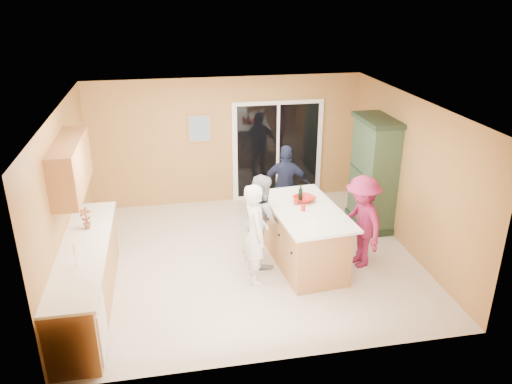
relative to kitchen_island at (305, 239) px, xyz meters
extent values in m
plane|color=beige|center=(-0.87, 0.36, -0.47)|extent=(5.50, 5.50, 0.00)
cube|color=white|center=(-0.87, 0.36, 2.13)|extent=(5.50, 5.00, 0.10)
cube|color=tan|center=(-0.87, 2.86, 0.83)|extent=(5.50, 0.10, 2.60)
cube|color=tan|center=(-0.87, -2.14, 0.83)|extent=(5.50, 0.10, 2.60)
cube|color=tan|center=(-3.62, 0.36, 0.83)|extent=(0.10, 5.00, 2.60)
cube|color=tan|center=(1.88, 0.36, 0.83)|extent=(0.10, 5.00, 2.60)
cube|color=#AF7944|center=(-3.32, -0.54, -0.02)|extent=(0.60, 3.00, 0.90)
cube|color=silver|center=(-3.31, -1.64, -0.07)|extent=(0.62, 0.60, 0.72)
cube|color=silver|center=(-3.30, -0.54, 0.45)|extent=(0.65, 3.05, 0.04)
cylinder|color=silver|center=(-3.32, -1.04, 0.62)|extent=(0.02, 0.02, 0.30)
cube|color=#AF7944|center=(-3.44, 0.16, 1.41)|extent=(0.35, 1.60, 0.75)
cube|color=white|center=(0.18, 2.83, 0.58)|extent=(1.90, 0.05, 2.10)
cube|color=black|center=(0.18, 2.81, 0.58)|extent=(1.70, 0.03, 1.94)
cube|color=white|center=(0.18, 2.81, 0.58)|extent=(0.06, 0.04, 1.94)
cube|color=silver|center=(0.33, 2.80, 0.53)|extent=(0.02, 0.03, 0.12)
cube|color=tan|center=(-1.42, 2.84, 1.13)|extent=(0.46, 0.03, 0.56)
cube|color=teal|center=(-1.42, 2.82, 1.13)|extent=(0.38, 0.02, 0.48)
cube|color=#AF7944|center=(0.00, 0.00, 0.01)|extent=(1.02, 1.75, 0.95)
cube|color=silver|center=(0.00, 0.00, 0.51)|extent=(1.20, 1.98, 0.04)
cube|color=black|center=(0.00, 0.00, -0.41)|extent=(0.92, 1.66, 0.11)
cube|color=#1D3021|center=(1.62, 1.20, -0.41)|extent=(0.58, 1.10, 0.12)
cube|color=#38543A|center=(1.62, 1.20, 0.57)|extent=(0.52, 1.03, 1.94)
cube|color=#1D3021|center=(1.62, 1.20, 1.58)|extent=(0.60, 1.14, 0.08)
imported|color=white|center=(-0.86, -0.31, 0.33)|extent=(0.38, 0.58, 1.59)
imported|color=#A6A7A9|center=(-0.66, 0.25, 0.29)|extent=(0.67, 0.81, 1.51)
imported|color=#1B1D3D|center=(0.05, 1.48, 0.32)|extent=(0.99, 0.62, 1.57)
imported|color=#95204A|center=(0.87, -0.16, 0.30)|extent=(0.72, 1.07, 1.53)
imported|color=#B41D14|center=(0.05, 0.29, 0.57)|extent=(0.44, 0.44, 0.08)
imported|color=red|center=(-3.32, 0.03, 0.64)|extent=(0.19, 0.14, 0.34)
cylinder|color=#B41D14|center=(-0.06, -0.06, 0.58)|extent=(0.09, 0.09, 0.10)
cylinder|color=#B41D14|center=(-0.11, 0.18, 0.58)|extent=(0.07, 0.07, 0.10)
cylinder|color=black|center=(-0.01, 0.32, 0.63)|extent=(0.07, 0.07, 0.21)
cylinder|color=black|center=(-0.01, 0.32, 0.78)|extent=(0.02, 0.02, 0.08)
cylinder|color=white|center=(-0.07, -0.53, 0.54)|extent=(0.22, 0.22, 0.01)
camera|label=1|loc=(-2.09, -6.85, 3.78)|focal=35.00mm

